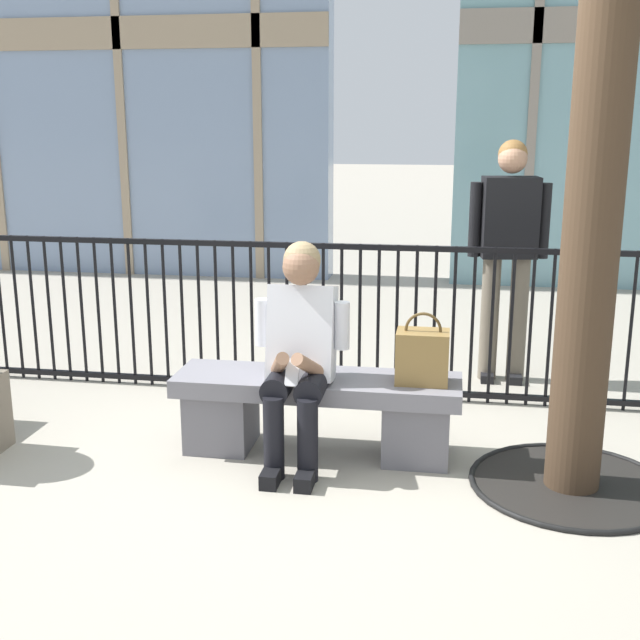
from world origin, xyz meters
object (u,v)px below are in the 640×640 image
Objects in this scene: seated_person_with_phone at (299,348)px; bystander_at_railing at (508,243)px; handbag_on_bench at (422,356)px; stone_bench at (317,407)px.

bystander_at_railing is (1.18, 1.66, 0.35)m from seated_person_with_phone.
handbag_on_bench is at bearing -108.81° from bystander_at_railing.
stone_bench is 4.07× the size of handbag_on_bench.
stone_bench is 0.94× the size of bystander_at_railing.
stone_bench is at bearing -125.86° from bystander_at_railing.
seated_person_with_phone is 0.67m from handbag_on_bench.
stone_bench is at bearing 59.30° from seated_person_with_phone.
stone_bench is 1.32× the size of seated_person_with_phone.
bystander_at_railing is (0.52, 1.54, 0.40)m from handbag_on_bench.
seated_person_with_phone is at bearing -125.48° from bystander_at_railing.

